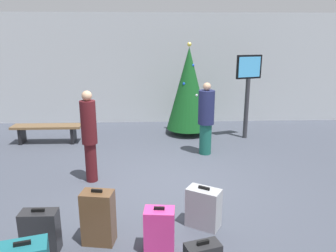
{
  "coord_description": "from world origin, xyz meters",
  "views": [
    {
      "loc": [
        -0.17,
        -5.63,
        2.68
      ],
      "look_at": [
        0.1,
        0.91,
        0.9
      ],
      "focal_mm": 34.81,
      "sensor_mm": 36.0,
      "label": 1
    }
  ],
  "objects_px": {
    "flight_info_kiosk": "(248,83)",
    "holiday_tree": "(189,89)",
    "waiting_bench": "(47,129)",
    "suitcase_5": "(203,208)",
    "suitcase_4": "(98,218)",
    "traveller_1": "(206,117)",
    "traveller_0": "(89,134)",
    "suitcase_2": "(159,230)",
    "suitcase_0": "(40,232)"
  },
  "relations": [
    {
      "from": "suitcase_0",
      "to": "suitcase_2",
      "type": "xyz_separation_m",
      "value": [
        1.52,
        -0.05,
        0.01
      ]
    },
    {
      "from": "suitcase_4",
      "to": "suitcase_2",
      "type": "bearing_deg",
      "value": -15.02
    },
    {
      "from": "traveller_1",
      "to": "suitcase_0",
      "type": "distance_m",
      "value": 4.51
    },
    {
      "from": "waiting_bench",
      "to": "traveller_1",
      "type": "distance_m",
      "value": 4.16
    },
    {
      "from": "traveller_1",
      "to": "suitcase_5",
      "type": "distance_m",
      "value": 3.19
    },
    {
      "from": "holiday_tree",
      "to": "suitcase_4",
      "type": "xyz_separation_m",
      "value": [
        -1.71,
        -5.12,
        -0.94
      ]
    },
    {
      "from": "traveller_0",
      "to": "flight_info_kiosk",
      "type": "bearing_deg",
      "value": 35.75
    },
    {
      "from": "holiday_tree",
      "to": "suitcase_2",
      "type": "distance_m",
      "value": 5.51
    },
    {
      "from": "waiting_bench",
      "to": "traveller_1",
      "type": "bearing_deg",
      "value": -13.9
    },
    {
      "from": "flight_info_kiosk",
      "to": "holiday_tree",
      "type": "bearing_deg",
      "value": 163.27
    },
    {
      "from": "suitcase_2",
      "to": "suitcase_5",
      "type": "bearing_deg",
      "value": 40.29
    },
    {
      "from": "suitcase_2",
      "to": "suitcase_4",
      "type": "distance_m",
      "value": 0.84
    },
    {
      "from": "suitcase_2",
      "to": "suitcase_4",
      "type": "xyz_separation_m",
      "value": [
        -0.81,
        0.22,
        0.07
      ]
    },
    {
      "from": "flight_info_kiosk",
      "to": "traveller_0",
      "type": "bearing_deg",
      "value": -144.25
    },
    {
      "from": "traveller_0",
      "to": "suitcase_0",
      "type": "bearing_deg",
      "value": -96.54
    },
    {
      "from": "suitcase_0",
      "to": "holiday_tree",
      "type": "bearing_deg",
      "value": 65.39
    },
    {
      "from": "holiday_tree",
      "to": "traveller_0",
      "type": "relative_size",
      "value": 1.46
    },
    {
      "from": "flight_info_kiosk",
      "to": "traveller_1",
      "type": "relative_size",
      "value": 1.32
    },
    {
      "from": "traveller_1",
      "to": "holiday_tree",
      "type": "bearing_deg",
      "value": 98.0
    },
    {
      "from": "waiting_bench",
      "to": "traveller_0",
      "type": "xyz_separation_m",
      "value": [
        1.59,
        -2.42,
        0.57
      ]
    },
    {
      "from": "suitcase_0",
      "to": "suitcase_5",
      "type": "xyz_separation_m",
      "value": [
        2.17,
        0.5,
        0.01
      ]
    },
    {
      "from": "flight_info_kiosk",
      "to": "suitcase_0",
      "type": "xyz_separation_m",
      "value": [
        -3.96,
        -4.83,
        -1.24
      ]
    },
    {
      "from": "flight_info_kiosk",
      "to": "suitcase_2",
      "type": "relative_size",
      "value": 3.57
    },
    {
      "from": "suitcase_5",
      "to": "suitcase_0",
      "type": "bearing_deg",
      "value": -166.92
    },
    {
      "from": "holiday_tree",
      "to": "traveller_1",
      "type": "height_order",
      "value": "holiday_tree"
    },
    {
      "from": "holiday_tree",
      "to": "flight_info_kiosk",
      "type": "bearing_deg",
      "value": -16.73
    },
    {
      "from": "flight_info_kiosk",
      "to": "suitcase_2",
      "type": "bearing_deg",
      "value": -116.6
    },
    {
      "from": "traveller_0",
      "to": "suitcase_2",
      "type": "xyz_separation_m",
      "value": [
        1.27,
        -2.2,
        -0.64
      ]
    },
    {
      "from": "suitcase_0",
      "to": "suitcase_5",
      "type": "bearing_deg",
      "value": 13.08
    },
    {
      "from": "suitcase_0",
      "to": "flight_info_kiosk",
      "type": "bearing_deg",
      "value": 50.66
    },
    {
      "from": "holiday_tree",
      "to": "suitcase_4",
      "type": "relative_size",
      "value": 3.3
    },
    {
      "from": "waiting_bench",
      "to": "flight_info_kiosk",
      "type": "bearing_deg",
      "value": 2.68
    },
    {
      "from": "suitcase_4",
      "to": "traveller_1",
      "type": "bearing_deg",
      "value": 60.3
    },
    {
      "from": "flight_info_kiosk",
      "to": "suitcase_5",
      "type": "height_order",
      "value": "flight_info_kiosk"
    },
    {
      "from": "suitcase_0",
      "to": "suitcase_5",
      "type": "relative_size",
      "value": 0.97
    },
    {
      "from": "flight_info_kiosk",
      "to": "suitcase_5",
      "type": "relative_size",
      "value": 3.58
    },
    {
      "from": "suitcase_2",
      "to": "holiday_tree",
      "type": "bearing_deg",
      "value": 80.37
    },
    {
      "from": "suitcase_5",
      "to": "flight_info_kiosk",
      "type": "bearing_deg",
      "value": 67.48
    },
    {
      "from": "waiting_bench",
      "to": "suitcase_5",
      "type": "distance_m",
      "value": 5.38
    },
    {
      "from": "suitcase_4",
      "to": "traveller_0",
      "type": "bearing_deg",
      "value": 103.14
    },
    {
      "from": "suitcase_2",
      "to": "traveller_1",
      "type": "bearing_deg",
      "value": 72.53
    },
    {
      "from": "suitcase_0",
      "to": "suitcase_2",
      "type": "bearing_deg",
      "value": -1.74
    },
    {
      "from": "holiday_tree",
      "to": "suitcase_4",
      "type": "bearing_deg",
      "value": -108.49
    },
    {
      "from": "traveller_0",
      "to": "suitcase_5",
      "type": "xyz_separation_m",
      "value": [
        1.92,
        -1.66,
        -0.65
      ]
    },
    {
      "from": "traveller_0",
      "to": "traveller_1",
      "type": "xyz_separation_m",
      "value": [
        2.42,
        1.43,
        -0.05
      ]
    },
    {
      "from": "waiting_bench",
      "to": "suitcase_2",
      "type": "bearing_deg",
      "value": -58.31
    },
    {
      "from": "traveller_1",
      "to": "suitcase_4",
      "type": "bearing_deg",
      "value": -119.7
    },
    {
      "from": "waiting_bench",
      "to": "suitcase_0",
      "type": "relative_size",
      "value": 2.9
    },
    {
      "from": "waiting_bench",
      "to": "suitcase_0",
      "type": "distance_m",
      "value": 4.78
    },
    {
      "from": "holiday_tree",
      "to": "traveller_0",
      "type": "distance_m",
      "value": 3.83
    }
  ]
}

